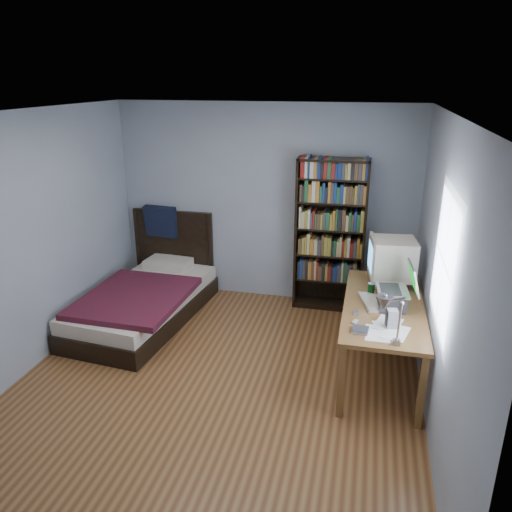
# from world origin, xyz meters

# --- Properties ---
(room) EXTENTS (4.20, 4.24, 2.50)m
(room) POSITION_xyz_m (0.03, -0.00, 1.25)
(room) COLOR brown
(room) RESTS_ON ground
(desk) EXTENTS (0.75, 1.69, 0.73)m
(desk) POSITION_xyz_m (1.50, 1.01, 0.42)
(desk) COLOR brown
(desk) RESTS_ON floor
(crt_monitor) EXTENTS (0.49, 0.45, 0.51)m
(crt_monitor) POSITION_xyz_m (1.56, 1.04, 1.02)
(crt_monitor) COLOR beige
(crt_monitor) RESTS_ON desk
(laptop) EXTENTS (0.39, 0.39, 0.45)m
(laptop) POSITION_xyz_m (1.58, 0.49, 0.85)
(laptop) COLOR #2D2D30
(laptop) RESTS_ON desk
(desk_lamp) EXTENTS (0.23, 0.52, 0.61)m
(desk_lamp) POSITION_xyz_m (1.48, -0.57, 1.22)
(desk_lamp) COLOR #99999E
(desk_lamp) RESTS_ON desk
(keyboard) EXTENTS (0.28, 0.45, 0.04)m
(keyboard) POSITION_xyz_m (1.39, 0.54, 0.74)
(keyboard) COLOR #B7AC98
(keyboard) RESTS_ON desk
(speaker) EXTENTS (0.10, 0.10, 0.17)m
(speaker) POSITION_xyz_m (1.56, 0.08, 0.82)
(speaker) COLOR gray
(speaker) RESTS_ON desk
(soda_can) EXTENTS (0.07, 0.07, 0.12)m
(soda_can) POSITION_xyz_m (1.38, 0.75, 0.79)
(soda_can) COLOR #073710
(soda_can) RESTS_ON desk
(mouse) EXTENTS (0.06, 0.11, 0.04)m
(mouse) POSITION_xyz_m (1.50, 0.84, 0.75)
(mouse) COLOR silver
(mouse) RESTS_ON desk
(phone_silver) EXTENTS (0.05, 0.09, 0.02)m
(phone_silver) POSITION_xyz_m (1.25, 0.28, 0.74)
(phone_silver) COLOR #B5B5B9
(phone_silver) RESTS_ON desk
(phone_grey) EXTENTS (0.07, 0.09, 0.02)m
(phone_grey) POSITION_xyz_m (1.25, 0.10, 0.74)
(phone_grey) COLOR gray
(phone_grey) RESTS_ON desk
(external_drive) EXTENTS (0.14, 0.14, 0.03)m
(external_drive) POSITION_xyz_m (1.30, -0.05, 0.74)
(external_drive) COLOR gray
(external_drive) RESTS_ON desk
(bookshelf) EXTENTS (0.85, 0.30, 1.88)m
(bookshelf) POSITION_xyz_m (0.86, 1.94, 0.95)
(bookshelf) COLOR black
(bookshelf) RESTS_ON floor
(bed) EXTENTS (1.25, 2.18, 1.16)m
(bed) POSITION_xyz_m (-1.25, 1.13, 0.25)
(bed) COLOR black
(bed) RESTS_ON floor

